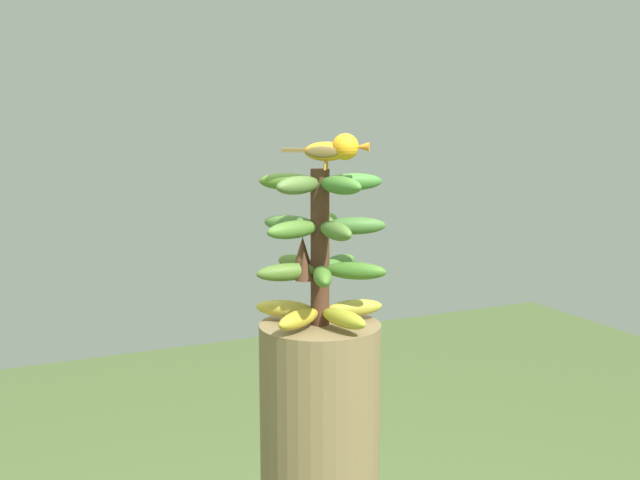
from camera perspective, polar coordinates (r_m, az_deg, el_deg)
name	(u,v)px	position (r m, az deg, el deg)	size (l,w,h in m)	color
banana_bunch	(319,248)	(1.62, -0.05, -0.59)	(0.28, 0.28, 0.32)	#4C2D1E
perched_bird	(335,149)	(1.57, 1.08, 6.56)	(0.15, 0.12, 0.07)	#C68933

